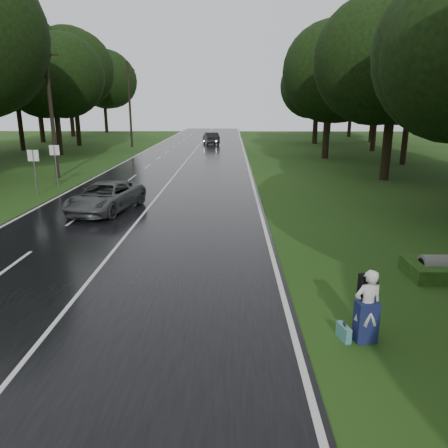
# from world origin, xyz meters

# --- Properties ---
(ground) EXTENTS (160.00, 160.00, 0.00)m
(ground) POSITION_xyz_m (0.00, 0.00, 0.00)
(ground) COLOR #244614
(ground) RESTS_ON ground
(road) EXTENTS (12.00, 140.00, 0.04)m
(road) POSITION_xyz_m (0.00, 20.00, 0.02)
(road) COLOR black
(road) RESTS_ON ground
(lane_center) EXTENTS (0.12, 140.00, 0.01)m
(lane_center) POSITION_xyz_m (0.00, 20.00, 0.04)
(lane_center) COLOR silver
(lane_center) RESTS_ON road
(grey_car) EXTENTS (3.48, 5.58, 1.44)m
(grey_car) POSITION_xyz_m (-1.99, 9.58, 0.76)
(grey_car) COLOR #454849
(grey_car) RESTS_ON road
(far_car) EXTENTS (2.65, 5.11, 1.60)m
(far_car) POSITION_xyz_m (1.52, 48.50, 0.84)
(far_car) COLOR black
(far_car) RESTS_ON road
(hitchhiker) EXTENTS (0.70, 0.65, 1.74)m
(hitchhiker) POSITION_xyz_m (7.39, -2.68, 0.81)
(hitchhiker) COLOR silver
(hitchhiker) RESTS_ON ground
(suitcase) EXTENTS (0.26, 0.51, 0.35)m
(suitcase) POSITION_xyz_m (6.92, -2.63, 0.18)
(suitcase) COLOR teal
(suitcase) RESTS_ON ground
(culvert) EXTENTS (1.41, 0.70, 0.70)m
(culvert) POSITION_xyz_m (11.00, 1.23, 0.00)
(culvert) COLOR slate
(culvert) RESTS_ON ground
(utility_pole_mid) EXTENTS (1.80, 0.28, 9.51)m
(utility_pole_mid) POSITION_xyz_m (-8.50, 19.87, 0.00)
(utility_pole_mid) COLOR black
(utility_pole_mid) RESTS_ON ground
(utility_pole_far) EXTENTS (1.80, 0.28, 10.44)m
(utility_pole_far) POSITION_xyz_m (-8.50, 44.50, 0.00)
(utility_pole_far) COLOR black
(utility_pole_far) RESTS_ON ground
(road_sign_a) EXTENTS (0.65, 0.10, 2.72)m
(road_sign_a) POSITION_xyz_m (-7.20, 13.43, 0.00)
(road_sign_a) COLOR white
(road_sign_a) RESTS_ON ground
(road_sign_b) EXTENTS (0.65, 0.10, 2.72)m
(road_sign_b) POSITION_xyz_m (-7.20, 16.54, 0.00)
(road_sign_b) COLOR white
(road_sign_b) RESTS_ON ground
(tree_left_e) EXTENTS (9.41, 9.41, 14.70)m
(tree_left_e) POSITION_xyz_m (-14.19, 35.18, 0.00)
(tree_left_e) COLOR black
(tree_left_e) RESTS_ON ground
(tree_left_f) EXTENTS (11.14, 11.14, 17.41)m
(tree_left_f) POSITION_xyz_m (-16.06, 46.59, 0.00)
(tree_left_f) COLOR black
(tree_left_f) RESTS_ON ground
(tree_right_d) EXTENTS (9.35, 9.35, 14.61)m
(tree_right_d) POSITION_xyz_m (15.38, 19.55, 0.00)
(tree_right_d) COLOR black
(tree_right_d) RESTS_ON ground
(tree_right_e) EXTENTS (8.98, 8.98, 14.04)m
(tree_right_e) POSITION_xyz_m (13.86, 32.69, 0.00)
(tree_right_e) COLOR black
(tree_right_e) RESTS_ON ground
(tree_right_f) EXTENTS (8.60, 8.60, 13.44)m
(tree_right_f) POSITION_xyz_m (16.03, 50.08, 0.00)
(tree_right_f) COLOR black
(tree_right_f) RESTS_ON ground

